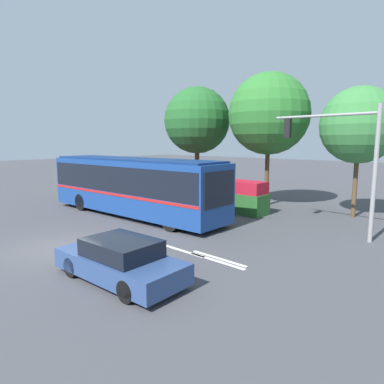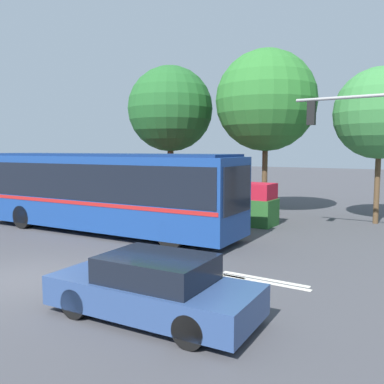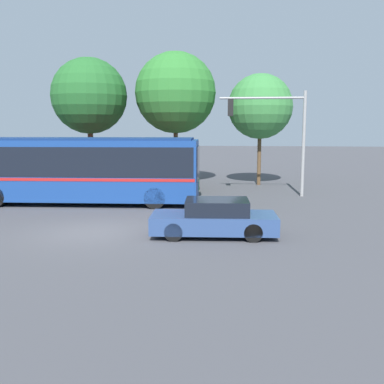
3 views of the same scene
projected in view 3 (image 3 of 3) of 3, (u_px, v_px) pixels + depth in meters
name	position (u px, v px, depth m)	size (l,w,h in m)	color
ground_plane	(94.00, 232.00, 16.27)	(140.00, 140.00, 0.00)	#444449
city_bus	(75.00, 166.00, 21.91)	(12.17, 3.25, 3.23)	navy
sedan_foreground	(215.00, 219.00, 15.61)	(4.43, 2.07, 1.29)	navy
traffic_light_pole	(280.00, 127.00, 24.11)	(4.61, 0.24, 5.63)	gray
flowering_hedge	(132.00, 175.00, 26.51)	(7.91, 1.36, 1.89)	#286028
street_tree_left	(89.00, 96.00, 28.40)	(4.77, 4.77, 8.05)	brown
street_tree_centre	(175.00, 93.00, 28.67)	(5.15, 5.15, 8.46)	brown
street_tree_right	(260.00, 107.00, 28.46)	(4.10, 4.10, 7.06)	brown
lane_stripe_near	(241.00, 216.00, 19.06)	(2.40, 0.16, 0.01)	silver
lane_stripe_mid	(202.00, 217.00, 18.95)	(2.40, 0.16, 0.01)	silver
lane_stripe_far	(244.00, 217.00, 18.81)	(2.40, 0.16, 0.01)	silver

